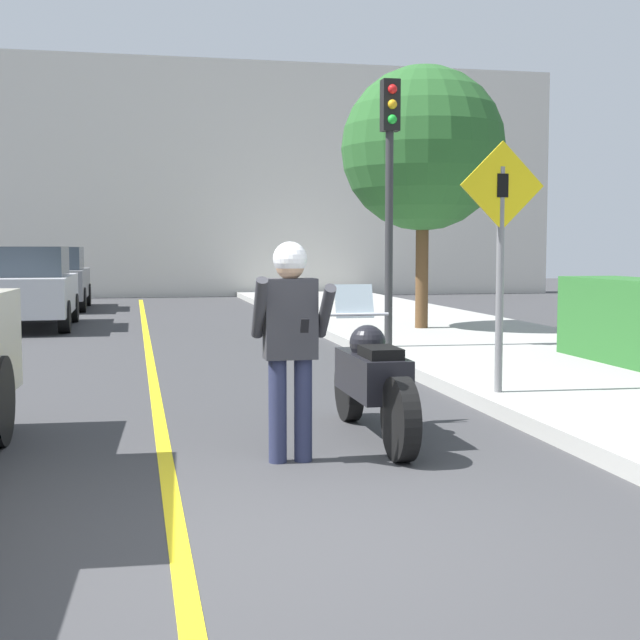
% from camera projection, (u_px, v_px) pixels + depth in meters
% --- Properties ---
extents(ground_plane, '(80.00, 80.00, 0.00)m').
position_uv_depth(ground_plane, '(286.00, 541.00, 5.03)').
color(ground_plane, '#38383A').
extents(road_center_line, '(0.12, 36.00, 0.01)m').
position_uv_depth(road_center_line, '(154.00, 385.00, 10.76)').
color(road_center_line, yellow).
rests_on(road_center_line, ground).
extents(building_backdrop, '(28.00, 1.20, 7.96)m').
position_uv_depth(building_backdrop, '(156.00, 179.00, 30.07)').
color(building_backdrop, beige).
rests_on(building_backdrop, ground).
extents(motorcycle, '(0.62, 2.34, 1.32)m').
position_uv_depth(motorcycle, '(372.00, 380.00, 7.71)').
color(motorcycle, black).
rests_on(motorcycle, ground).
extents(person_biker, '(0.59, 0.47, 1.70)m').
position_uv_depth(person_biker, '(290.00, 328.00, 6.81)').
color(person_biker, '#282D4C').
rests_on(person_biker, ground).
extents(crossing_sign, '(0.91, 0.08, 2.59)m').
position_uv_depth(crossing_sign, '(501.00, 242.00, 9.15)').
color(crossing_sign, slate).
rests_on(crossing_sign, sidewalk_curb).
extents(traffic_light, '(0.26, 0.30, 4.00)m').
position_uv_depth(traffic_light, '(390.00, 163.00, 13.34)').
color(traffic_light, '#2D2D30').
rests_on(traffic_light, sidewalk_curb).
extents(street_tree, '(3.03, 3.03, 4.85)m').
position_uv_depth(street_tree, '(423.00, 149.00, 16.46)').
color(street_tree, brown).
rests_on(street_tree, sidewalk_curb).
extents(parked_car_silver, '(1.88, 4.20, 1.68)m').
position_uv_depth(parked_car_silver, '(27.00, 287.00, 18.29)').
color(parked_car_silver, black).
rests_on(parked_car_silver, ground).
extents(parked_car_grey, '(1.88, 4.20, 1.68)m').
position_uv_depth(parked_car_grey, '(52.00, 278.00, 23.88)').
color(parked_car_grey, black).
rests_on(parked_car_grey, ground).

